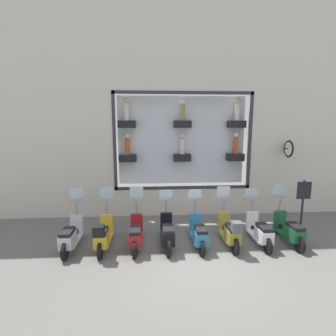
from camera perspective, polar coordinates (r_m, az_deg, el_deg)
The scene contains 11 objects.
ground_plane at distance 7.60m, azimuth 6.42°, elevation -18.83°, with size 120.00×120.00×0.00m, color #66635E.
building_facade at distance 10.35m, azimuth 3.33°, elevation 17.70°, with size 1.25×36.00×9.94m.
scooter_green_0 at distance 8.96m, azimuth 24.98°, elevation -12.16°, with size 1.79×0.61×1.68m.
scooter_white_1 at distance 8.57m, azimuth 19.38°, elevation -12.88°, with size 1.79×0.61×1.54m.
scooter_olive_2 at distance 8.19m, azimuth 13.40°, elevation -13.26°, with size 1.80×0.60×1.64m.
scooter_teal_3 at distance 8.05m, azimuth 6.72°, elevation -13.90°, with size 1.79×0.61×1.54m.
scooter_black_4 at distance 7.94m, azimuth -0.11°, elevation -14.01°, with size 1.80×0.60×1.55m.
scooter_red_5 at distance 7.94m, azimuth -7.04°, elevation -14.10°, with size 1.80×0.61×1.67m.
scooter_yellow_6 at distance 7.98m, azimuth -13.96°, elevation -13.93°, with size 1.79×0.61×1.66m.
scooter_silver_7 at distance 8.27m, azimuth -20.41°, elevation -13.69°, with size 1.80×0.61×1.66m.
shop_sign_post at distance 9.44m, azimuth 27.22°, elevation -7.43°, with size 0.36×0.45×1.87m.
Camera 1 is at (-6.57, 1.23, 3.62)m, focal length 28.00 mm.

